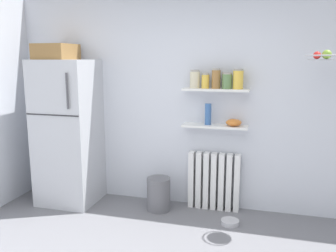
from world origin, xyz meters
TOP-DOWN VIEW (x-y plane):
  - back_wall at (0.00, 2.05)m, footprint 7.04×0.10m
  - refrigerator at (-1.48, 1.69)m, footprint 0.69×0.66m
  - radiator at (0.31, 1.92)m, footprint 0.61×0.12m
  - wall_shelf_lower at (0.31, 1.89)m, footprint 0.75×0.22m
  - wall_shelf_upper at (0.31, 1.89)m, footprint 0.75×0.22m
  - storage_jar_0 at (0.07, 1.89)m, footprint 0.11×0.11m
  - storage_jar_1 at (0.19, 1.89)m, footprint 0.09×0.09m
  - storage_jar_2 at (0.31, 1.89)m, footprint 0.10×0.10m
  - storage_jar_3 at (0.43, 1.89)m, footprint 0.11×0.11m
  - storage_jar_4 at (0.55, 1.89)m, footprint 0.12×0.12m
  - vase at (0.23, 1.89)m, footprint 0.07×0.07m
  - shelf_bowl at (0.52, 1.89)m, footprint 0.18×0.18m
  - trash_bin at (-0.32, 1.71)m, footprint 0.28×0.28m
  - pet_food_bowl at (0.55, 1.54)m, footprint 0.20×0.20m
  - hanging_fruit_basket at (1.36, 1.63)m, footprint 0.29×0.29m

SIDE VIEW (x-z plane):
  - pet_food_bowl at x=0.55m, z-range 0.00..0.05m
  - trash_bin at x=-0.32m, z-range 0.00..0.39m
  - radiator at x=0.31m, z-range 0.00..0.69m
  - refrigerator at x=-1.48m, z-range -0.05..1.90m
  - wall_shelf_lower at x=0.31m, z-range 1.01..1.03m
  - shelf_bowl at x=0.52m, z-range 1.03..1.11m
  - vase at x=0.23m, z-range 1.03..1.28m
  - back_wall at x=0.00m, z-range 0.00..2.60m
  - wall_shelf_upper at x=0.31m, z-range 1.43..1.45m
  - storage_jar_1 at x=0.19m, z-range 1.45..1.62m
  - storage_jar_3 at x=0.43m, z-range 1.45..1.63m
  - storage_jar_0 at x=0.07m, z-range 1.45..1.66m
  - storage_jar_4 at x=0.55m, z-range 1.45..1.67m
  - storage_jar_2 at x=0.31m, z-range 1.45..1.68m
  - hanging_fruit_basket at x=1.36m, z-range 1.76..1.86m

